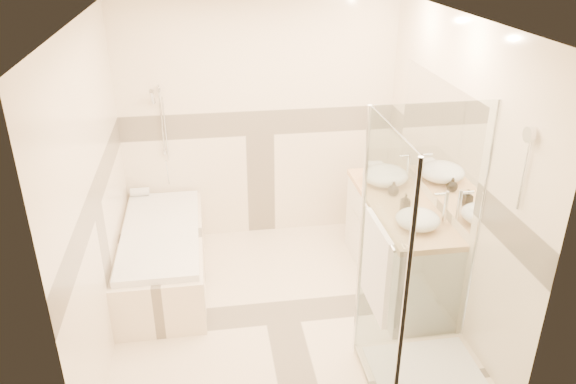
{
  "coord_description": "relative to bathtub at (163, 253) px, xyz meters",
  "views": [
    {
      "loc": [
        -0.55,
        -3.97,
        3.08
      ],
      "look_at": [
        0.1,
        0.25,
        1.05
      ],
      "focal_mm": 35.0,
      "sensor_mm": 36.0,
      "label": 1
    }
  ],
  "objects": [
    {
      "name": "room",
      "position": [
        1.08,
        -0.64,
        0.95
      ],
      "size": [
        2.82,
        3.02,
        2.52
      ],
      "color": "#FCE6C9",
      "rests_on": "ground"
    },
    {
      "name": "bathtub",
      "position": [
        0.0,
        0.0,
        0.0
      ],
      "size": [
        0.75,
        1.7,
        0.56
      ],
      "color": "#FFE9CB",
      "rests_on": "ground"
    },
    {
      "name": "vanity",
      "position": [
        2.15,
        -0.35,
        0.12
      ],
      "size": [
        0.58,
        1.62,
        0.85
      ],
      "color": "white",
      "rests_on": "ground"
    },
    {
      "name": "shower_enclosure",
      "position": [
        1.86,
        -1.62,
        0.2
      ],
      "size": [
        0.96,
        0.93,
        2.04
      ],
      "color": "#FFE9CB",
      "rests_on": "ground"
    },
    {
      "name": "vessel_sink_near",
      "position": [
        2.13,
        0.05,
        0.63
      ],
      "size": [
        0.43,
        0.43,
        0.17
      ],
      "primitive_type": "ellipsoid",
      "color": "white",
      "rests_on": "vanity"
    },
    {
      "name": "vessel_sink_far",
      "position": [
        2.13,
        -0.81,
        0.62
      ],
      "size": [
        0.36,
        0.36,
        0.14
      ],
      "primitive_type": "ellipsoid",
      "color": "white",
      "rests_on": "vanity"
    },
    {
      "name": "faucet_near",
      "position": [
        2.35,
        0.05,
        0.71
      ],
      "size": [
        0.12,
        0.03,
        0.3
      ],
      "color": "silver",
      "rests_on": "vanity"
    },
    {
      "name": "faucet_far",
      "position": [
        2.34,
        -0.81,
        0.72
      ],
      "size": [
        0.13,
        0.03,
        0.31
      ],
      "color": "silver",
      "rests_on": "vanity"
    },
    {
      "name": "amenity_bottle_a",
      "position": [
        2.13,
        -0.51,
        0.62
      ],
      "size": [
        0.07,
        0.08,
        0.16
      ],
      "primitive_type": "imported",
      "rotation": [
        0.0,
        0.0,
        -0.04
      ],
      "color": "black",
      "rests_on": "vanity"
    },
    {
      "name": "amenity_bottle_b",
      "position": [
        2.13,
        -0.2,
        0.61
      ],
      "size": [
        0.14,
        0.14,
        0.13
      ],
      "primitive_type": "imported",
      "rotation": [
        0.0,
        0.0,
        0.4
      ],
      "color": "black",
      "rests_on": "vanity"
    },
    {
      "name": "folded_towels",
      "position": [
        2.13,
        0.32,
        0.58
      ],
      "size": [
        0.17,
        0.26,
        0.08
      ],
      "primitive_type": "cube",
      "rotation": [
        0.0,
        0.0,
        -0.09
      ],
      "color": "white",
      "rests_on": "vanity"
    },
    {
      "name": "rolled_towel",
      "position": [
        -0.24,
        0.76,
        0.3
      ],
      "size": [
        0.19,
        0.09,
        0.09
      ],
      "primitive_type": "cylinder",
      "rotation": [
        0.0,
        1.57,
        0.0
      ],
      "color": "white",
      "rests_on": "bathtub"
    }
  ]
}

